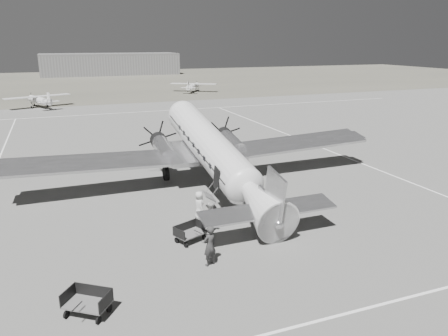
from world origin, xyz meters
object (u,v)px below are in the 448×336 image
at_px(dc3_airliner, 214,153).
at_px(baggage_cart_far, 87,303).
at_px(ground_crew, 210,246).
at_px(light_plane_left, 39,101).
at_px(baggage_cart_near, 190,233).
at_px(light_plane_right, 193,87).
at_px(hangar_main, 110,64).
at_px(ramp_agent, 211,217).
at_px(passenger, 199,205).

xyz_separation_m(dc3_airliner, baggage_cart_far, (-9.74, -12.32, -2.21)).
distance_m(baggage_cart_far, ground_crew, 6.17).
bearing_deg(light_plane_left, baggage_cart_far, -109.38).
bearing_deg(dc3_airliner, baggage_cart_near, -119.08).
bearing_deg(light_plane_right, dc3_airliner, -74.08).
bearing_deg(baggage_cart_near, dc3_airliner, 38.44).
relative_size(hangar_main, baggage_cart_near, 24.66).
bearing_deg(ramp_agent, baggage_cart_far, 117.74).
bearing_deg(baggage_cart_far, light_plane_left, 128.68).
bearing_deg(passenger, baggage_cart_far, 134.46).
height_order(hangar_main, baggage_cart_far, hangar_main).
height_order(baggage_cart_far, passenger, passenger).
bearing_deg(baggage_cart_far, hangar_main, 118.56).
bearing_deg(passenger, light_plane_left, 7.98).
bearing_deg(light_plane_right, ramp_agent, -74.64).
relative_size(baggage_cart_near, baggage_cart_far, 0.93).
bearing_deg(dc3_airliner, ground_crew, -111.58).
height_order(dc3_airliner, light_plane_right, dc3_airliner).
distance_m(baggage_cart_near, ground_crew, 2.85).
height_order(hangar_main, light_plane_right, hangar_main).
xyz_separation_m(ramp_agent, passenger, (-0.02, 1.99, -0.01)).
distance_m(hangar_main, dc3_airliner, 118.30).
xyz_separation_m(baggage_cart_near, passenger, (1.39, 2.73, 0.40)).
height_order(light_plane_right, ground_crew, light_plane_right).
distance_m(hangar_main, passenger, 123.26).
relative_size(light_plane_left, passenger, 5.89).
height_order(light_plane_right, baggage_cart_far, light_plane_right).
bearing_deg(ground_crew, dc3_airliner, -132.00).
relative_size(light_plane_right, ground_crew, 4.90).
height_order(light_plane_left, passenger, light_plane_left).
height_order(hangar_main, dc3_airliner, hangar_main).
relative_size(baggage_cart_far, ground_crew, 0.90).
bearing_deg(light_plane_right, baggage_cart_near, -75.55).
bearing_deg(light_plane_left, light_plane_right, 1.29).
bearing_deg(ramp_agent, light_plane_left, -0.32).
bearing_deg(light_plane_left, ramp_agent, -101.81).
bearing_deg(ground_crew, hangar_main, -116.17).
distance_m(light_plane_left, light_plane_right, 32.43).
bearing_deg(baggage_cart_far, light_plane_right, 105.80).
distance_m(ground_crew, passenger, 5.67).
xyz_separation_m(dc3_airliner, baggage_cart_near, (-4.06, -7.48, -2.24)).
xyz_separation_m(light_plane_left, passenger, (9.76, -52.84, -0.20)).
xyz_separation_m(light_plane_left, baggage_cart_far, (2.69, -60.41, -0.57)).
distance_m(dc3_airliner, ramp_agent, 7.47).
relative_size(dc3_airliner, baggage_cart_near, 16.80).
height_order(dc3_airliner, ramp_agent, dc3_airliner).
xyz_separation_m(dc3_airliner, light_plane_right, (17.37, 60.87, -1.70)).
xyz_separation_m(light_plane_right, baggage_cart_far, (-27.11, -73.19, -0.51)).
bearing_deg(ground_crew, light_plane_right, -127.71).
height_order(light_plane_left, baggage_cart_far, light_plane_left).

